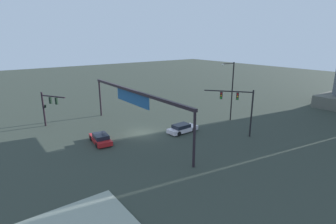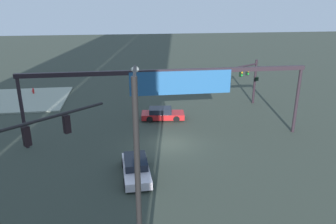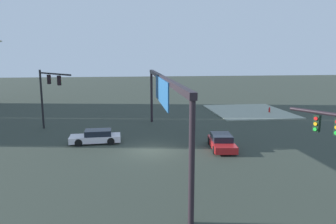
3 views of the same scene
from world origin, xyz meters
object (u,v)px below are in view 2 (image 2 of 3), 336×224
Objects in this scene: traffic_signal_near_corner at (250,76)px; streetlamp_curved_arm at (138,183)px; fire_hydrant_on_curb at (33,91)px; traffic_signal_opposite_side at (23,155)px; sedan_car_waiting_far at (136,168)px; sedan_car_approaching at (162,114)px.

streetlamp_curved_arm reaches higher than traffic_signal_near_corner.
streetlamp_curved_arm is 12.94× the size of fire_hydrant_on_curb.
streetlamp_curved_arm is at bearing 110.67° from fire_hydrant_on_curb.
sedan_car_waiting_far is at bearing 4.49° from traffic_signal_opposite_side.
traffic_signal_near_corner is 0.56× the size of streetlamp_curved_arm.
sedan_car_approaching is (-8.54, -15.83, -3.95)m from traffic_signal_opposite_side.
traffic_signal_opposite_side is 1.42× the size of sedan_car_approaching.
sedan_car_approaching is 11.13m from sedan_car_waiting_far.
traffic_signal_near_corner reaches higher than fire_hydrant_on_curb.
streetlamp_curved_arm is 10.68m from sedan_car_waiting_far.
streetlamp_curved_arm reaches higher than fire_hydrant_on_curb.
streetlamp_curved_arm is (13.84, 23.65, 1.86)m from traffic_signal_near_corner.
traffic_signal_near_corner is at bearing 6.09° from traffic_signal_opposite_side.
traffic_signal_near_corner is 7.26× the size of fire_hydrant_on_curb.
sedan_car_approaching is 6.27× the size of fire_hydrant_on_curb.
streetlamp_curved_arm is (-5.16, 4.43, 0.77)m from traffic_signal_opposite_side.
traffic_signal_opposite_side reaches higher than sedan_car_approaching.
traffic_signal_near_corner is 19.79m from sedan_car_waiting_far.
traffic_signal_opposite_side is 8.89× the size of fire_hydrant_on_curb.
traffic_signal_opposite_side is at bearing -111.87° from sedan_car_approaching.
traffic_signal_near_corner reaches higher than sedan_car_approaching.
streetlamp_curved_arm reaches higher than sedan_car_waiting_far.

